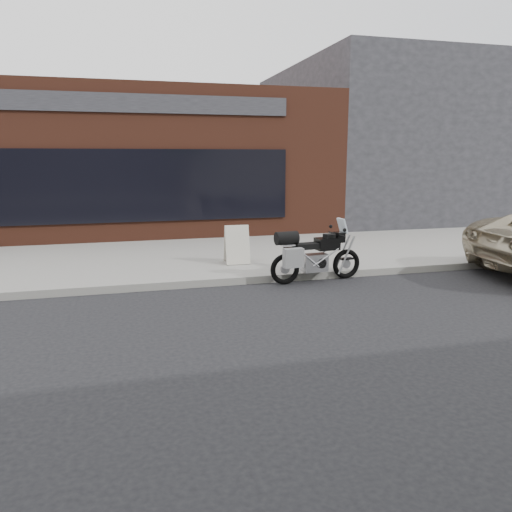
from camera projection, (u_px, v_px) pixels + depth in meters
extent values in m
plane|color=black|center=(282.00, 369.00, 5.95)|extent=(120.00, 120.00, 0.00)
cube|color=gray|center=(196.00, 254.00, 12.56)|extent=(44.00, 6.00, 0.15)
cube|color=#5B2C1D|center=(112.00, 163.00, 18.25)|extent=(14.00, 10.00, 4.50)
cube|color=black|center=(111.00, 186.00, 13.60)|extent=(10.00, 0.08, 2.00)
cube|color=#27272C|center=(106.00, 102.00, 13.17)|extent=(10.00, 0.08, 0.50)
cube|color=#27272C|center=(404.00, 145.00, 21.17)|extent=(10.00, 10.00, 6.00)
torus|color=black|center=(285.00, 269.00, 9.85)|extent=(0.63, 0.16, 0.62)
torus|color=black|center=(346.00, 264.00, 10.33)|extent=(0.63, 0.16, 0.62)
cube|color=#B7B7BC|center=(314.00, 263.00, 10.06)|extent=(0.53, 0.33, 0.35)
cube|color=black|center=(327.00, 244.00, 10.08)|extent=(0.49, 0.34, 0.24)
cube|color=black|center=(306.00, 246.00, 9.93)|extent=(0.53, 0.31, 0.11)
cube|color=black|center=(292.00, 251.00, 9.83)|extent=(0.30, 0.23, 0.13)
cube|color=black|center=(339.00, 237.00, 10.16)|extent=(0.19, 0.24, 0.20)
cube|color=silver|center=(342.00, 226.00, 10.13)|extent=(0.16, 0.29, 0.31)
cylinder|color=black|center=(337.00, 234.00, 10.12)|extent=(0.09, 0.65, 0.03)
cube|color=#B7B7BC|center=(287.00, 245.00, 9.76)|extent=(0.29, 0.30, 0.03)
cube|color=slate|center=(293.00, 258.00, 9.60)|extent=(0.40, 0.20, 0.37)
cylinder|color=black|center=(287.00, 238.00, 9.74)|extent=(0.47, 0.30, 0.26)
cylinder|color=#B7B7BC|center=(295.00, 266.00, 10.08)|extent=(0.52, 0.12, 0.18)
cube|color=beige|center=(238.00, 245.00, 11.00)|extent=(0.54, 0.29, 0.85)
cube|color=beige|center=(236.00, 243.00, 11.22)|extent=(0.54, 0.29, 0.85)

